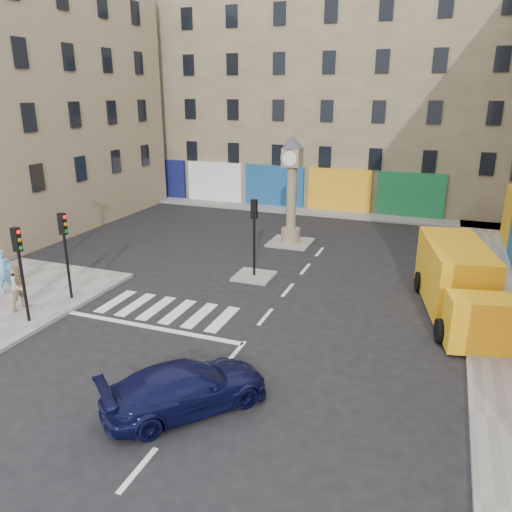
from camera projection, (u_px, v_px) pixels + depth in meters
The scene contains 15 objects.
ground at pixel (224, 366), 16.26m from camera, with size 120.00×120.00×0.00m, color black.
sidewalk_right at pixel (494, 291), 22.21m from camera, with size 2.60×30.00×0.15m, color gray.
sidewalk_far at pixel (297, 210), 37.29m from camera, with size 32.00×2.40×0.15m, color gray.
island_near at pixel (254, 276), 24.02m from camera, with size 1.80×1.80×0.12m, color gray.
island_far at pixel (290, 242), 29.35m from camera, with size 2.40×2.40×0.12m, color gray.
building_far at pixel (320, 91), 39.79m from camera, with size 32.00×10.00×17.00m, color gray.
building_left at pixel (21, 109), 30.92m from camera, with size 8.00×20.00×15.00m, color #8C795B.
traffic_light_left_near at pixel (20, 260), 18.39m from camera, with size 0.28×0.22×3.70m.
traffic_light_left_far at pixel (65, 242), 20.52m from camera, with size 0.28×0.22×3.70m.
traffic_light_island at pixel (254, 225), 23.22m from camera, with size 0.28×0.22×3.70m.
clock_pillar at pixel (292, 184), 28.24m from camera, with size 1.20×1.20×6.10m.
navy_sedan at pixel (186, 387), 13.91m from camera, with size 1.91×4.70×1.36m, color black.
yellow_van at pixel (458, 281), 19.90m from camera, with size 3.65×7.58×2.65m.
pedestrian_blue at pixel (4, 271), 21.66m from camera, with size 0.69×0.46×1.90m, color #5FAADA.
pedestrian_tan at pixel (21, 285), 19.94m from camera, with size 0.97×0.75×1.99m, color tan.
Camera 1 is at (6.01, -13.01, 8.54)m, focal length 35.00 mm.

